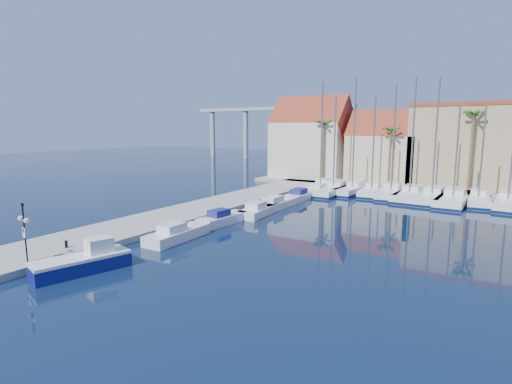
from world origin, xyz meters
TOP-DOWN VIEW (x-y plane):
  - ground at (0.00, 0.00)m, footprint 260.00×260.00m
  - quay_west at (-9.00, 13.50)m, footprint 6.00×77.00m
  - shore_north at (10.00, 48.00)m, footprint 54.00×16.00m
  - lamp_post at (-7.00, -2.75)m, footprint 1.23×0.48m
  - bollard at (-7.64, 0.27)m, footprint 0.20×0.20m
  - fishing_boat at (-3.68, -1.17)m, footprint 3.32×5.83m
  - motorboat_west_0 at (-3.71, 6.95)m, footprint 2.06×5.95m
  - motorboat_west_1 at (-3.86, 13.14)m, footprint 2.16×5.57m
  - motorboat_west_2 at (-3.02, 18.08)m, footprint 2.59×6.36m
  - motorboat_west_3 at (-3.21, 22.00)m, footprint 2.18×6.57m
  - motorboat_west_4 at (-3.28, 28.45)m, footprint 2.14×6.34m
  - motorboat_west_5 at (-3.04, 33.76)m, footprint 2.34×7.10m
  - sailboat_0 at (-3.76, 36.31)m, footprint 2.43×8.23m
  - sailboat_1 at (-1.42, 35.38)m, footprint 3.29×11.60m
  - sailboat_2 at (0.79, 36.45)m, footprint 3.11×9.55m
  - sailboat_3 at (3.32, 36.28)m, footprint 2.66×8.29m
  - sailboat_4 at (5.74, 36.42)m, footprint 3.30×9.98m
  - sailboat_5 at (8.15, 35.79)m, footprint 2.96×10.14m
  - sailboat_6 at (10.69, 35.70)m, footprint 2.98×10.37m
  - sailboat_7 at (13.01, 35.51)m, footprint 3.35×11.43m
  - sailboat_8 at (15.42, 36.35)m, footprint 2.96×8.77m
  - sailboat_9 at (18.35, 35.82)m, footprint 2.97×9.42m
  - building_0 at (-10.00, 47.00)m, footprint 12.30×9.00m
  - building_1 at (2.00, 47.00)m, footprint 10.30×8.00m
  - building_2 at (13.00, 48.00)m, footprint 14.20×10.20m
  - palm_0 at (-6.00, 42.00)m, footprint 2.60×2.60m
  - palm_1 at (4.00, 42.00)m, footprint 2.60×2.60m
  - palm_2 at (14.00, 42.00)m, footprint 2.60×2.60m
  - viaduct at (-39.07, 82.00)m, footprint 48.00×2.20m

SIDE VIEW (x-z plane):
  - ground at x=0.00m, z-range 0.00..0.00m
  - quay_west at x=-9.00m, z-range 0.00..0.50m
  - shore_north at x=10.00m, z-range 0.00..0.50m
  - motorboat_west_2 at x=-3.02m, z-range -0.19..1.21m
  - motorboat_west_3 at x=-3.21m, z-range -0.19..1.21m
  - motorboat_west_4 at x=-3.28m, z-range -0.19..1.21m
  - motorboat_west_0 at x=-3.71m, z-range -0.19..1.21m
  - motorboat_west_1 at x=-3.86m, z-range -0.19..1.21m
  - motorboat_west_5 at x=-3.04m, z-range -0.19..1.21m
  - sailboat_7 at x=13.01m, z-range -5.03..6.14m
  - sailboat_1 at x=-1.42m, z-range -5.73..6.86m
  - sailboat_8 at x=15.42m, z-range -4.92..6.09m
  - sailboat_6 at x=10.69m, z-range -6.59..7.79m
  - sailboat_4 at x=5.74m, z-range -6.37..7.59m
  - sailboat_5 at x=8.15m, z-range -6.69..7.92m
  - sailboat_9 at x=18.35m, z-range -6.26..7.49m
  - sailboat_3 at x=3.32m, z-range -5.71..6.96m
  - sailboat_2 at x=0.79m, z-range -6.83..8.10m
  - fishing_boat at x=-3.68m, z-range -0.33..1.61m
  - sailboat_0 at x=-3.76m, z-range -6.68..8.02m
  - bollard at x=-7.64m, z-range 0.50..0.99m
  - lamp_post at x=-7.00m, z-range 1.07..4.73m
  - building_1 at x=2.00m, z-range -0.20..10.80m
  - building_2 at x=13.00m, z-range 0.51..12.01m
  - building_0 at x=-10.00m, z-range -0.23..13.27m
  - palm_1 at x=4.00m, z-range 3.56..12.71m
  - palm_0 at x=-6.00m, z-range 4.00..14.15m
  - palm_2 at x=14.00m, z-range 4.44..15.59m
  - viaduct at x=-39.07m, z-range 3.02..17.47m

